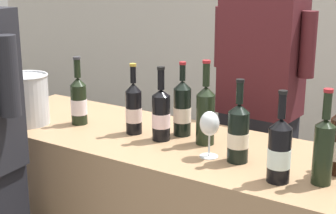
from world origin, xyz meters
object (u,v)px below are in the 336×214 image
wine_bottle_3 (79,100)px  wine_bottle_9 (324,148)px  wine_bottle_6 (238,133)px  wine_bottle_8 (205,113)px  wine_bottle_4 (279,150)px  ice_bucket (26,99)px  wine_glass (210,125)px  person_server (259,123)px  wine_bottle_2 (182,108)px  wine_bottle_0 (134,108)px  wine_bottle_7 (161,114)px

wine_bottle_3 → wine_bottle_9: wine_bottle_9 is taller
wine_bottle_6 → wine_bottle_8: wine_bottle_8 is taller
wine_bottle_4 → ice_bucket: size_ratio=1.36×
wine_glass → person_server: 0.83m
wine_bottle_2 → person_server: (0.12, 0.61, -0.21)m
wine_bottle_0 → wine_glass: bearing=-10.3°
wine_bottle_0 → ice_bucket: 0.55m
wine_bottle_4 → wine_bottle_9: size_ratio=0.97×
wine_bottle_4 → wine_bottle_9: 0.15m
wine_bottle_0 → wine_glass: (0.44, -0.08, 0.02)m
wine_bottle_3 → wine_bottle_4: size_ratio=0.99×
wine_bottle_9 → wine_bottle_2: bearing=164.6°
wine_bottle_4 → ice_bucket: wine_bottle_4 is taller
wine_bottle_2 → wine_bottle_0: bearing=-153.3°
wine_glass → wine_bottle_2: bearing=143.0°
wine_bottle_8 → person_server: (-0.03, 0.66, -0.22)m
wine_bottle_0 → wine_bottle_8: 0.35m
wine_bottle_6 → wine_glass: size_ratio=1.74×
wine_bottle_6 → ice_bucket: size_ratio=1.35×
wine_bottle_8 → wine_bottle_0: bearing=-171.2°
wine_bottle_4 → wine_glass: size_ratio=1.75×
wine_bottle_3 → wine_bottle_4: 1.08m
wine_bottle_2 → ice_bucket: bearing=-160.2°
wine_bottle_7 → person_server: 0.77m
wine_bottle_3 → wine_bottle_7: bearing=2.4°
wine_bottle_3 → wine_bottle_8: wine_bottle_8 is taller
wine_glass → wine_bottle_3: bearing=176.1°
wine_bottle_8 → wine_glass: (0.09, -0.13, -0.01)m
ice_bucket → person_server: size_ratio=0.14×
wine_bottle_2 → wine_bottle_7: wine_bottle_2 is taller
wine_bottle_2 → wine_glass: size_ratio=1.77×
wine_bottle_4 → wine_bottle_8: wine_bottle_8 is taller
wine_bottle_8 → wine_glass: wine_bottle_8 is taller
wine_bottle_2 → wine_bottle_9: bearing=-15.4°
wine_bottle_0 → wine_bottle_8: bearing=8.8°
wine_bottle_0 → wine_bottle_2: bearing=26.7°
wine_bottle_3 → wine_bottle_0: bearing=5.1°
wine_bottle_0 → wine_bottle_6: size_ratio=0.98×
wine_bottle_8 → wine_bottle_7: bearing=-161.8°
wine_bottle_4 → wine_bottle_9: bearing=25.8°
wine_bottle_3 → ice_bucket: (-0.22, -0.13, 0.01)m
wine_bottle_9 → wine_bottle_0: bearing=174.1°
wine_bottle_0 → wine_bottle_8: size_ratio=0.89×
wine_bottle_3 → person_server: (0.63, 0.74, -0.20)m
wine_bottle_2 → wine_bottle_4: size_ratio=1.01×
wine_bottle_0 → ice_bucket: (-0.53, -0.16, 0.01)m
wine_bottle_0 → ice_bucket: bearing=-162.9°
wine_bottle_7 → wine_glass: 0.29m
wine_bottle_6 → wine_bottle_3: bearing=177.8°
person_server → wine_glass: bearing=-81.3°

